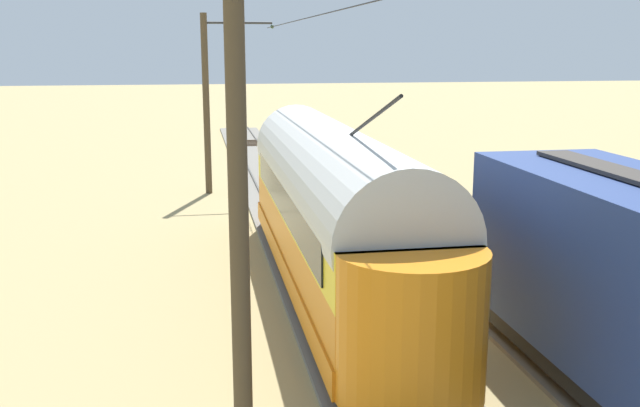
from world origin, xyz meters
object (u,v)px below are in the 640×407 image
(catenary_pole_foreground, at_px, (208,101))
(catenary_pole_mid_near, at_px, (245,211))
(vintage_streetcar, at_px, (333,206))
(track_end_bumper, at_px, (364,178))

(catenary_pole_foreground, height_order, catenary_pole_mid_near, same)
(vintage_streetcar, bearing_deg, catenary_pole_foreground, -78.48)
(vintage_streetcar, xyz_separation_m, track_end_bumper, (-4.13, -13.87, -1.85))
(vintage_streetcar, xyz_separation_m, catenary_pole_foreground, (2.76, -13.56, 1.71))
(catenary_pole_foreground, relative_size, catenary_pole_mid_near, 1.00)
(track_end_bumper, bearing_deg, catenary_pole_mid_near, 72.33)
(catenary_pole_mid_near, xyz_separation_m, track_end_bumper, (-6.90, -21.65, -3.57))
(vintage_streetcar, bearing_deg, catenary_pole_mid_near, 70.45)
(catenary_pole_foreground, relative_size, track_end_bumper, 4.21)
(catenary_pole_foreground, xyz_separation_m, catenary_pole_mid_near, (0.00, 21.34, 0.00))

